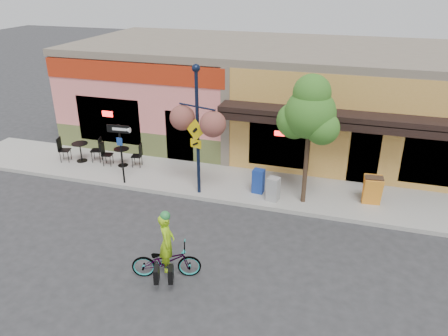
% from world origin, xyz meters
% --- Properties ---
extents(ground, '(90.00, 90.00, 0.00)m').
position_xyz_m(ground, '(0.00, 0.00, 0.00)').
color(ground, '#2D2D30').
rests_on(ground, ground).
extents(sidewalk, '(24.00, 3.00, 0.15)m').
position_xyz_m(sidewalk, '(0.00, 2.00, 0.07)').
color(sidewalk, '#9E9B93').
rests_on(sidewalk, ground).
extents(curb, '(24.00, 0.12, 0.15)m').
position_xyz_m(curb, '(0.00, 0.55, 0.07)').
color(curb, '#A8A59E').
rests_on(curb, ground).
extents(building, '(18.20, 8.20, 4.50)m').
position_xyz_m(building, '(0.00, 7.50, 2.25)').
color(building, '#F67E79').
rests_on(building, ground).
extents(bicycle, '(1.96, 1.20, 0.97)m').
position_xyz_m(bicycle, '(-0.46, -3.74, 0.49)').
color(bicycle, maroon).
rests_on(bicycle, ground).
extents(cyclist_rider, '(0.56, 0.69, 1.64)m').
position_xyz_m(cyclist_rider, '(-0.41, -3.74, 0.82)').
color(cyclist_rider, '#9ED916').
rests_on(cyclist_rider, ground).
extents(lamp_post, '(1.59, 0.99, 4.65)m').
position_xyz_m(lamp_post, '(-1.21, 0.84, 2.48)').
color(lamp_post, '#0F1931').
rests_on(lamp_post, sidewalk).
extents(one_way_sign, '(0.90, 0.24, 2.33)m').
position_xyz_m(one_way_sign, '(-4.20, 0.73, 1.31)').
color(one_way_sign, black).
rests_on(one_way_sign, sidewalk).
extents(cafe_set_left, '(1.95, 1.35, 1.06)m').
position_xyz_m(cafe_set_left, '(-6.95, 2.05, 0.68)').
color(cafe_set_left, black).
rests_on(cafe_set_left, sidewalk).
extents(cafe_set_right, '(1.77, 1.12, 0.99)m').
position_xyz_m(cafe_set_right, '(-5.05, 2.14, 0.64)').
color(cafe_set_right, black).
rests_on(cafe_set_right, sidewalk).
extents(newspaper_box_blue, '(0.43, 0.39, 0.89)m').
position_xyz_m(newspaper_box_blue, '(0.84, 1.48, 0.59)').
color(newspaper_box_blue, navy).
rests_on(newspaper_box_blue, sidewalk).
extents(newspaper_box_grey, '(0.47, 0.44, 0.86)m').
position_xyz_m(newspaper_box_grey, '(1.47, 1.03, 0.58)').
color(newspaper_box_grey, '#A1A1A1').
rests_on(newspaper_box_grey, sidewalk).
extents(street_tree, '(1.84, 1.84, 4.53)m').
position_xyz_m(street_tree, '(2.50, 1.25, 2.41)').
color(street_tree, '#3D7A26').
rests_on(street_tree, sidewalk).
extents(sandwich_board, '(0.65, 0.50, 1.01)m').
position_xyz_m(sandwich_board, '(4.79, 1.61, 0.66)').
color(sandwich_board, orange).
rests_on(sandwich_board, sidewalk).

